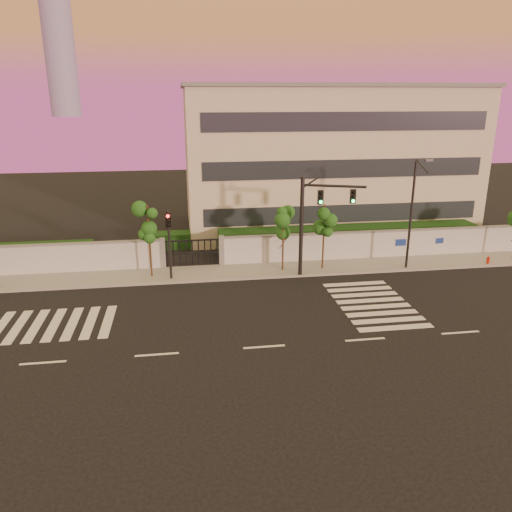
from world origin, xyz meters
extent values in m
plane|color=black|center=(0.00, 0.00, 0.00)|extent=(120.00, 120.00, 0.00)
cube|color=gray|center=(0.00, 10.50, 0.07)|extent=(60.00, 3.00, 0.15)
cube|color=#ACAEB4|center=(14.50, 12.00, 1.00)|extent=(31.00, 0.30, 2.00)
cube|color=slate|center=(14.50, 12.00, 2.06)|extent=(31.00, 0.36, 0.12)
cube|color=slate|center=(-5.00, 12.00, 1.10)|extent=(0.35, 0.35, 2.20)
cube|color=slate|center=(-1.00, 12.00, 1.10)|extent=(0.35, 0.35, 2.20)
cube|color=black|center=(9.00, 14.50, 0.90)|extent=(20.00, 2.00, 1.80)
cube|color=black|center=(-16.00, 14.50, 0.70)|extent=(12.00, 1.80, 1.40)
cube|color=black|center=(-3.00, 17.00, 0.60)|extent=(6.00, 1.50, 1.20)
cube|color=beige|center=(9.00, 22.00, 6.00)|extent=(24.00, 12.00, 12.00)
cube|color=#262D38|center=(9.00, 15.98, 2.50)|extent=(22.00, 0.08, 1.40)
cube|color=#262D38|center=(9.00, 15.98, 6.00)|extent=(22.00, 0.08, 1.40)
cube|color=#262D38|center=(9.00, 15.98, 9.50)|extent=(22.00, 0.08, 1.40)
cube|color=slate|center=(9.00, 22.00, 12.10)|extent=(24.40, 12.40, 0.30)
cylinder|color=gray|center=(-65.00, 280.00, 55.00)|extent=(16.00, 16.00, 110.00)
cube|color=silver|center=(-12.20, 4.00, 0.01)|extent=(0.50, 4.00, 0.02)
cube|color=silver|center=(-11.30, 4.00, 0.01)|extent=(0.50, 4.00, 0.02)
cube|color=silver|center=(-10.40, 4.00, 0.01)|extent=(0.50, 4.00, 0.02)
cube|color=silver|center=(-9.50, 4.00, 0.01)|extent=(0.50, 4.00, 0.02)
cube|color=silver|center=(-8.60, 4.00, 0.01)|extent=(0.50, 4.00, 0.02)
cube|color=silver|center=(-7.70, 4.00, 0.01)|extent=(0.50, 4.00, 0.02)
cube|color=silver|center=(7.00, 1.00, 0.01)|extent=(4.00, 0.50, 0.02)
cube|color=silver|center=(7.00, 1.90, 0.01)|extent=(4.00, 0.50, 0.02)
cube|color=silver|center=(7.00, 2.80, 0.01)|extent=(4.00, 0.50, 0.02)
cube|color=silver|center=(7.00, 3.70, 0.01)|extent=(4.00, 0.50, 0.02)
cube|color=silver|center=(7.00, 4.60, 0.01)|extent=(4.00, 0.50, 0.02)
cube|color=silver|center=(7.00, 5.50, 0.01)|extent=(4.00, 0.50, 0.02)
cube|color=silver|center=(7.00, 6.40, 0.01)|extent=(4.00, 0.50, 0.02)
cube|color=silver|center=(7.00, 7.30, 0.01)|extent=(4.00, 0.50, 0.02)
cube|color=silver|center=(-10.00, 0.00, 0.01)|extent=(2.00, 0.15, 0.01)
cube|color=silver|center=(-5.00, 0.00, 0.01)|extent=(2.00, 0.15, 0.01)
cube|color=silver|center=(0.00, 0.00, 0.01)|extent=(2.00, 0.15, 0.01)
cube|color=silver|center=(5.00, 0.00, 0.01)|extent=(2.00, 0.15, 0.01)
cube|color=silver|center=(10.00, 0.00, 0.01)|extent=(2.00, 0.15, 0.01)
cylinder|color=#382314|center=(-5.70, 10.29, 2.42)|extent=(0.12, 0.12, 4.84)
sphere|color=#164D16|center=(-5.70, 10.29, 3.87)|extent=(1.08, 1.08, 1.08)
sphere|color=#164D16|center=(-5.36, 10.48, 3.14)|extent=(0.82, 0.82, 0.82)
sphere|color=#164D16|center=(-5.99, 10.14, 3.39)|extent=(0.78, 0.78, 0.78)
cylinder|color=#382314|center=(2.96, 10.22, 2.21)|extent=(0.12, 0.12, 4.41)
sphere|color=#164D16|center=(2.96, 10.22, 3.53)|extent=(1.06, 1.06, 1.06)
sphere|color=#164D16|center=(3.29, 10.42, 2.87)|extent=(0.81, 0.81, 0.81)
sphere|color=#164D16|center=(2.67, 10.08, 3.09)|extent=(0.77, 0.77, 0.77)
cylinder|color=#382314|center=(5.69, 10.13, 2.27)|extent=(0.12, 0.12, 4.55)
sphere|color=#164D16|center=(5.69, 10.13, 3.64)|extent=(1.06, 1.06, 1.06)
sphere|color=#164D16|center=(6.03, 10.33, 2.95)|extent=(0.81, 0.81, 0.81)
sphere|color=#164D16|center=(5.40, 9.99, 3.18)|extent=(0.77, 0.77, 0.77)
cylinder|color=black|center=(3.91, 9.17, 3.29)|extent=(0.25, 0.25, 6.57)
cylinder|color=black|center=(5.93, 9.17, 5.94)|extent=(3.84, 1.54, 0.17)
cube|color=black|center=(5.08, 9.12, 5.25)|extent=(0.37, 0.19, 0.95)
sphere|color=#0CF259|center=(5.08, 9.01, 4.95)|extent=(0.21, 0.21, 0.21)
cube|color=black|center=(7.20, 9.12, 5.25)|extent=(0.37, 0.19, 0.95)
sphere|color=#0CF259|center=(7.20, 9.01, 4.95)|extent=(0.21, 0.21, 0.21)
cylinder|color=black|center=(-4.45, 9.68, 2.31)|extent=(0.16, 0.16, 4.61)
cube|color=black|center=(-4.45, 9.63, 4.00)|extent=(0.36, 0.18, 0.92)
sphere|color=red|center=(-4.45, 9.52, 4.29)|extent=(0.21, 0.21, 0.21)
cylinder|color=black|center=(11.40, 9.43, 3.67)|extent=(0.16, 0.16, 7.33)
cylinder|color=black|center=(11.40, 8.61, 7.15)|extent=(0.09, 1.75, 0.71)
cube|color=#3F3F44|center=(11.40, 7.79, 7.61)|extent=(0.46, 0.23, 0.14)
cylinder|color=red|center=(17.43, 9.38, 0.22)|extent=(0.20, 0.20, 0.44)
cylinder|color=red|center=(17.43, 9.38, 0.49)|extent=(0.25, 0.25, 0.09)
sphere|color=red|center=(17.43, 9.38, 0.59)|extent=(0.16, 0.16, 0.16)
cylinder|color=red|center=(17.43, 9.38, 0.31)|extent=(0.26, 0.17, 0.09)
camera|label=1|loc=(-3.52, -20.85, 11.38)|focal=35.00mm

